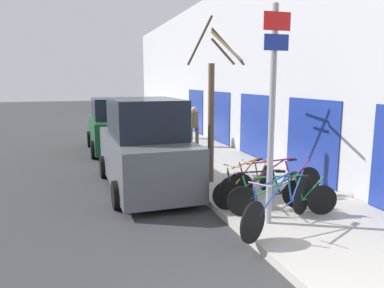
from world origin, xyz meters
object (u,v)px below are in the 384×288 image
object	(u,v)px
signpost	(272,110)
bicycle_4	(249,182)
parked_car_1	(116,127)
bicycle_1	(282,198)
bicycle_3	(274,182)
pedestrian_near	(194,124)
bicycle_2	(262,192)
pedestrian_far	(181,118)
bicycle_0	(280,205)
parked_car_0	(145,149)
street_tree	(213,107)

from	to	relation	value
signpost	bicycle_4	distance (m)	2.29
bicycle_4	parked_car_1	distance (m)	7.89
bicycle_1	bicycle_3	world-z (taller)	bicycle_3
pedestrian_near	bicycle_1	bearing A→B (deg)	-105.04
bicycle_1	bicycle_2	bearing A→B (deg)	37.72
bicycle_4	pedestrian_far	distance (m)	9.21
bicycle_0	parked_car_0	distance (m)	4.16
bicycle_1	parked_car_1	xyz separation A→B (m)	(-2.27, 8.76, 0.46)
parked_car_1	pedestrian_near	bearing A→B (deg)	-14.48
bicycle_2	bicycle_3	distance (m)	0.79
parked_car_1	parked_car_0	bearing A→B (deg)	-89.13
parked_car_1	pedestrian_far	bearing A→B (deg)	25.45
signpost	bicycle_0	world-z (taller)	signpost
bicycle_0	pedestrian_near	size ratio (longest dim) A/B	1.35
pedestrian_far	street_tree	xyz separation A→B (m)	(-1.31, -7.48, 1.03)
parked_car_0	bicycle_2	bearing A→B (deg)	-55.93
pedestrian_far	bicycle_2	bearing A→B (deg)	90.83
bicycle_2	bicycle_4	xyz separation A→B (m)	(0.03, 0.69, 0.02)
bicycle_0	bicycle_1	distance (m)	0.64
signpost	bicycle_2	world-z (taller)	signpost
pedestrian_near	street_tree	size ratio (longest dim) A/B	0.38
pedestrian_near	pedestrian_far	distance (m)	2.29
parked_car_0	pedestrian_far	distance (m)	7.70
bicycle_0	street_tree	world-z (taller)	street_tree
pedestrian_near	pedestrian_far	xyz separation A→B (m)	(0.13, 2.29, 0.01)
bicycle_0	street_tree	size ratio (longest dim) A/B	0.51
bicycle_4	pedestrian_far	world-z (taller)	pedestrian_far
bicycle_1	bicycle_3	size ratio (longest dim) A/B	0.88
bicycle_1	pedestrian_far	world-z (taller)	pedestrian_far
bicycle_1	street_tree	world-z (taller)	street_tree
bicycle_4	pedestrian_near	distance (m)	6.92
pedestrian_near	bicycle_2	bearing A→B (deg)	-106.86
bicycle_3	parked_car_1	world-z (taller)	parked_car_1
signpost	pedestrian_near	bearing A→B (deg)	81.62
bicycle_2	pedestrian_near	bearing A→B (deg)	6.04
parked_car_1	street_tree	xyz separation A→B (m)	(1.85, -5.95, 1.15)
signpost	bicycle_3	bearing A→B (deg)	56.24
parked_car_1	pedestrian_near	xyz separation A→B (m)	(3.03, -0.76, 0.11)
parked_car_0	pedestrian_near	xyz separation A→B (m)	(2.90, 4.79, 0.03)
signpost	street_tree	bearing A→B (deg)	89.26
pedestrian_far	street_tree	distance (m)	7.67
bicycle_2	street_tree	xyz separation A→B (m)	(-0.22, 2.34, 1.61)
street_tree	signpost	bearing A→B (deg)	-90.74
bicycle_4	parked_car_0	world-z (taller)	parked_car_0
signpost	bicycle_1	bearing A→B (deg)	31.81
bicycle_1	bicycle_3	bearing A→B (deg)	-6.77
bicycle_1	bicycle_2	xyz separation A→B (m)	(-0.20, 0.47, -0.00)
bicycle_0	parked_car_1	world-z (taller)	parked_car_1
bicycle_2	pedestrian_far	bearing A→B (deg)	6.95
bicycle_0	pedestrian_far	xyz separation A→B (m)	(1.26, 10.82, 0.53)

